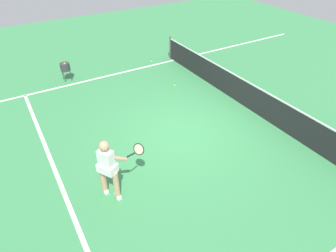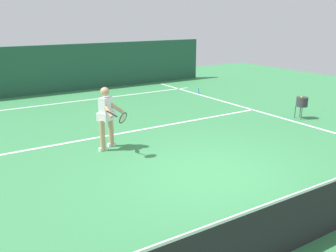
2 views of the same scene
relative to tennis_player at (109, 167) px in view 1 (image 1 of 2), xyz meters
name	(u,v)px [view 1 (image 1 of 2)]	position (x,y,z in m)	size (l,w,h in m)	color
ground_plane	(181,132)	(-1.19, 2.66, -0.85)	(28.02, 28.02, 0.00)	#38844C
service_line_marking	(58,177)	(-1.19, -0.97, -0.84)	(9.47, 0.10, 0.01)	white
sideline_left_marking	(119,73)	(-5.92, 2.66, -0.84)	(0.10, 19.56, 0.01)	white
court_net	(250,96)	(-1.19, 5.31, -0.39)	(10.15, 0.08, 0.99)	#4C4C51
tennis_player	(109,167)	(0.00, 0.00, 0.00)	(0.68, 1.14, 1.55)	tan
tennis_ball_near	(151,62)	(-6.24, 4.34, -0.81)	(0.07, 0.07, 0.07)	#D1E533
tennis_ball_mid	(174,86)	(-3.79, 4.02, -0.81)	(0.07, 0.07, 0.07)	#D1E533
ball_hopper	(65,67)	(-6.39, 0.69, -0.30)	(0.36, 0.36, 0.74)	#333338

